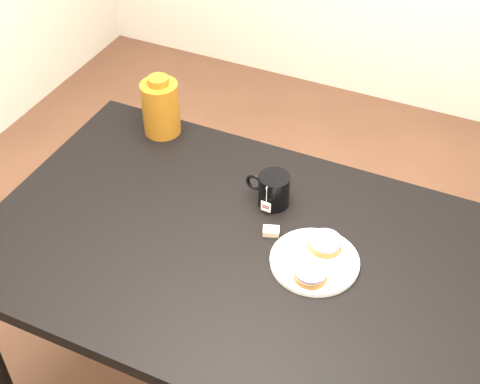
{
  "coord_description": "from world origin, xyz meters",
  "views": [
    {
      "loc": [
        0.53,
        -1.14,
        2.06
      ],
      "look_at": [
        -0.06,
        0.14,
        0.81
      ],
      "focal_mm": 50.0,
      "sensor_mm": 36.0,
      "label": 1
    }
  ],
  "objects_px": {
    "plate": "(315,261)",
    "mug": "(273,190)",
    "bagel_back": "(325,243)",
    "bagel_front": "(311,274)",
    "teabag_pouch": "(271,231)",
    "table": "(238,266)",
    "bagel_package": "(161,107)"
  },
  "relations": [
    {
      "from": "plate",
      "to": "bagel_front",
      "type": "relative_size",
      "value": 2.11
    },
    {
      "from": "bagel_front",
      "to": "bagel_package",
      "type": "bearing_deg",
      "value": 148.62
    },
    {
      "from": "bagel_back",
      "to": "bagel_package",
      "type": "bearing_deg",
      "value": 156.54
    },
    {
      "from": "bagel_back",
      "to": "bagel_package",
      "type": "distance_m",
      "value": 0.73
    },
    {
      "from": "teabag_pouch",
      "to": "plate",
      "type": "bearing_deg",
      "value": -19.92
    },
    {
      "from": "bagel_front",
      "to": "bagel_back",
      "type": "bearing_deg",
      "value": 91.13
    },
    {
      "from": "plate",
      "to": "teabag_pouch",
      "type": "bearing_deg",
      "value": 160.08
    },
    {
      "from": "teabag_pouch",
      "to": "bagel_package",
      "type": "relative_size",
      "value": 0.22
    },
    {
      "from": "teabag_pouch",
      "to": "bagel_package",
      "type": "xyz_separation_m",
      "value": [
        -0.51,
        0.29,
        0.08
      ]
    },
    {
      "from": "table",
      "to": "teabag_pouch",
      "type": "xyz_separation_m",
      "value": [
        0.06,
        0.08,
        0.09
      ]
    },
    {
      "from": "table",
      "to": "bagel_front",
      "type": "height_order",
      "value": "bagel_front"
    },
    {
      "from": "plate",
      "to": "teabag_pouch",
      "type": "height_order",
      "value": "teabag_pouch"
    },
    {
      "from": "table",
      "to": "teabag_pouch",
      "type": "relative_size",
      "value": 31.11
    },
    {
      "from": "bagel_back",
      "to": "teabag_pouch",
      "type": "height_order",
      "value": "bagel_back"
    },
    {
      "from": "mug",
      "to": "teabag_pouch",
      "type": "height_order",
      "value": "mug"
    },
    {
      "from": "bagel_front",
      "to": "mug",
      "type": "relative_size",
      "value": 0.82
    },
    {
      "from": "teabag_pouch",
      "to": "bagel_front",
      "type": "bearing_deg",
      "value": -36.36
    },
    {
      "from": "plate",
      "to": "bagel_front",
      "type": "distance_m",
      "value": 0.07
    },
    {
      "from": "table",
      "to": "mug",
      "type": "bearing_deg",
      "value": 84.13
    },
    {
      "from": "plate",
      "to": "bagel_back",
      "type": "xyz_separation_m",
      "value": [
        0.01,
        0.06,
        0.02
      ]
    },
    {
      "from": "bagel_front",
      "to": "mug",
      "type": "height_order",
      "value": "mug"
    },
    {
      "from": "plate",
      "to": "mug",
      "type": "height_order",
      "value": "mug"
    },
    {
      "from": "table",
      "to": "bagel_back",
      "type": "xyz_separation_m",
      "value": [
        0.22,
        0.08,
        0.11
      ]
    },
    {
      "from": "table",
      "to": "plate",
      "type": "height_order",
      "value": "plate"
    },
    {
      "from": "table",
      "to": "bagel_back",
      "type": "height_order",
      "value": "bagel_back"
    },
    {
      "from": "plate",
      "to": "bagel_back",
      "type": "bearing_deg",
      "value": 81.77
    },
    {
      "from": "bagel_back",
      "to": "mug",
      "type": "bearing_deg",
      "value": 150.08
    },
    {
      "from": "table",
      "to": "bagel_package",
      "type": "bearing_deg",
      "value": 140.17
    },
    {
      "from": "bagel_back",
      "to": "bagel_front",
      "type": "distance_m",
      "value": 0.12
    },
    {
      "from": "plate",
      "to": "bagel_back",
      "type": "distance_m",
      "value": 0.06
    },
    {
      "from": "table",
      "to": "bagel_front",
      "type": "distance_m",
      "value": 0.25
    },
    {
      "from": "teabag_pouch",
      "to": "table",
      "type": "bearing_deg",
      "value": -128.93
    }
  ]
}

